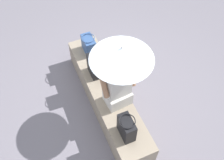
{
  "coord_description": "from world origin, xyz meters",
  "views": [
    {
      "loc": [
        2.06,
        -0.8,
        3.54
      ],
      "look_at": [
        0.13,
        0.03,
        0.8
      ],
      "focal_mm": 41.19,
      "sensor_mm": 36.0,
      "label": 1
    }
  ],
  "objects_px": {
    "parasol": "(122,53)",
    "tote_bag_canvas": "(95,66)",
    "handbag_black": "(89,45)",
    "shoulder_bag_spare": "(127,128)",
    "person_seated": "(118,85)"
  },
  "relations": [
    {
      "from": "handbag_black",
      "to": "shoulder_bag_spare",
      "type": "height_order",
      "value": "shoulder_bag_spare"
    },
    {
      "from": "handbag_black",
      "to": "person_seated",
      "type": "bearing_deg",
      "value": 1.7
    },
    {
      "from": "tote_bag_canvas",
      "to": "shoulder_bag_spare",
      "type": "xyz_separation_m",
      "value": [
        1.11,
        0.0,
        -0.01
      ]
    },
    {
      "from": "person_seated",
      "to": "parasol",
      "type": "distance_m",
      "value": 0.52
    },
    {
      "from": "tote_bag_canvas",
      "to": "person_seated",
      "type": "bearing_deg",
      "value": 9.95
    },
    {
      "from": "tote_bag_canvas",
      "to": "parasol",
      "type": "bearing_deg",
      "value": 17.82
    },
    {
      "from": "parasol",
      "to": "handbag_black",
      "type": "height_order",
      "value": "parasol"
    },
    {
      "from": "shoulder_bag_spare",
      "to": "handbag_black",
      "type": "bearing_deg",
      "value": 177.41
    },
    {
      "from": "parasol",
      "to": "handbag_black",
      "type": "xyz_separation_m",
      "value": [
        -1.02,
        -0.1,
        -0.75
      ]
    },
    {
      "from": "parasol",
      "to": "shoulder_bag_spare",
      "type": "relative_size",
      "value": 2.89
    },
    {
      "from": "parasol",
      "to": "tote_bag_canvas",
      "type": "relative_size",
      "value": 2.8
    },
    {
      "from": "handbag_black",
      "to": "parasol",
      "type": "bearing_deg",
      "value": 5.57
    },
    {
      "from": "handbag_black",
      "to": "shoulder_bag_spare",
      "type": "xyz_separation_m",
      "value": [
        1.59,
        -0.07,
        0.02
      ]
    },
    {
      "from": "parasol",
      "to": "tote_bag_canvas",
      "type": "height_order",
      "value": "parasol"
    },
    {
      "from": "shoulder_bag_spare",
      "to": "parasol",
      "type": "bearing_deg",
      "value": 163.39
    }
  ]
}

